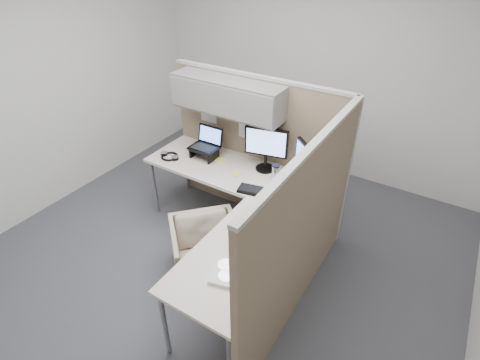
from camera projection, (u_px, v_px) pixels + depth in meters
The scene contains 18 objects.
ground at pixel (219, 258), 3.82m from camera, with size 4.50×4.50×0.00m, color #424248.
partition_back at pixel (244, 125), 3.90m from camera, with size 2.00×0.36×1.63m.
partition_right at pixel (305, 232), 2.93m from camera, with size 0.07×2.03×1.63m.
desk at pixel (235, 202), 3.48m from camera, with size 2.00×1.98×0.73m.
office_chair at pixel (206, 248), 3.49m from camera, with size 0.61×0.57×0.63m, color #C1AF99.
monitor_left at pixel (266, 146), 3.72m from camera, with size 0.44×0.20×0.47m.
monitor_right at pixel (307, 166), 3.40m from camera, with size 0.35×0.32×0.47m.
laptop_station at pixel (206, 146), 4.03m from camera, with size 0.31×0.26×0.32m.
keyboard at pixel (262, 192), 3.51m from camera, with size 0.45×0.15×0.02m, color black.
mouse at pixel (288, 199), 3.41m from camera, with size 0.10×0.07×0.04m, color black.
travel_mug at pixel (276, 172), 3.66m from camera, with size 0.08×0.08×0.17m.
soda_can_green at pixel (300, 201), 3.31m from camera, with size 0.07×0.07×0.12m, color #B21E1E.
soda_can_silver at pixel (293, 190), 3.45m from camera, with size 0.07×0.07×0.12m, color black.
sticky_note_d at pixel (236, 174), 3.79m from camera, with size 0.08×0.08×0.01m, color yellow.
sticky_note_c at pixel (220, 159), 4.03m from camera, with size 0.08×0.08×0.01m, color yellow.
headphones at pixel (170, 156), 4.06m from camera, with size 0.24×0.20×0.03m.
paper_stack at pixel (227, 273), 2.67m from camera, with size 0.26×0.30×0.03m.
desk_clock at pixel (265, 236), 2.94m from camera, with size 0.09×0.10×0.10m.
Camera 1 is at (1.64, -2.21, 2.78)m, focal length 28.00 mm.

